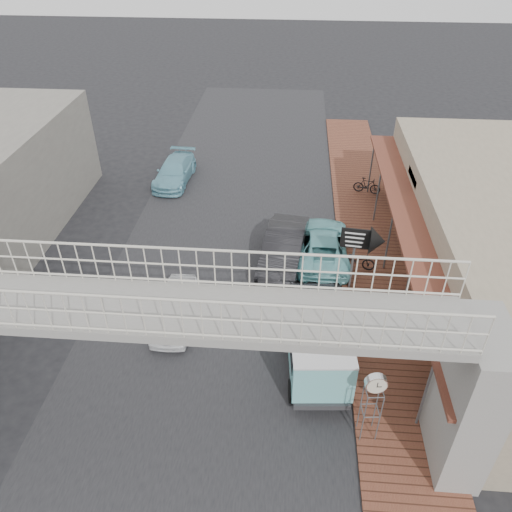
% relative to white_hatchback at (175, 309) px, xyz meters
% --- Properties ---
extents(ground, '(120.00, 120.00, 0.00)m').
position_rel_white_hatchback_xyz_m(ground, '(1.49, -1.03, -0.63)').
color(ground, black).
rests_on(ground, ground).
extents(road_strip, '(10.00, 60.00, 0.01)m').
position_rel_white_hatchback_xyz_m(road_strip, '(1.49, -1.03, -0.62)').
color(road_strip, black).
rests_on(road_strip, ground).
extents(sidewalk, '(3.00, 40.00, 0.10)m').
position_rel_white_hatchback_xyz_m(sidewalk, '(7.99, 1.97, -0.58)').
color(sidewalk, brown).
rests_on(sidewalk, ground).
extents(shophouse_row, '(7.20, 18.00, 4.00)m').
position_rel_white_hatchback_xyz_m(shophouse_row, '(12.46, 2.97, 1.38)').
color(shophouse_row, gray).
rests_on(shophouse_row, ground).
extents(footbridge, '(16.40, 2.40, 6.34)m').
position_rel_white_hatchback_xyz_m(footbridge, '(1.49, -5.03, 2.55)').
color(footbridge, gray).
rests_on(footbridge, ground).
extents(white_hatchback, '(1.54, 3.71, 1.26)m').
position_rel_white_hatchback_xyz_m(white_hatchback, '(0.00, 0.00, 0.00)').
color(white_hatchback, white).
rests_on(white_hatchback, ground).
extents(dark_sedan, '(2.27, 4.99, 1.59)m').
position_rel_white_hatchback_xyz_m(dark_sedan, '(3.97, 4.07, 0.16)').
color(dark_sedan, black).
rests_on(dark_sedan, ground).
extents(angkot_curb, '(2.26, 4.88, 1.35)m').
position_rel_white_hatchback_xyz_m(angkot_curb, '(5.69, 4.73, 0.05)').
color(angkot_curb, '#6FBDC1').
rests_on(angkot_curb, ground).
extents(angkot_far, '(2.01, 4.44, 1.26)m').
position_rel_white_hatchback_xyz_m(angkot_far, '(-2.51, 11.53, 0.00)').
color(angkot_far, '#6EACBF').
rests_on(angkot_far, ground).
extents(angkot_van, '(2.31, 4.50, 2.14)m').
position_rel_white_hatchback_xyz_m(angkot_van, '(5.30, -1.86, 0.73)').
color(angkot_van, black).
rests_on(angkot_van, ground).
extents(motorcycle_near, '(1.75, 0.97, 0.87)m').
position_rel_white_hatchback_xyz_m(motorcycle_near, '(7.15, 3.90, -0.09)').
color(motorcycle_near, black).
rests_on(motorcycle_near, sidewalk).
extents(motorcycle_far, '(1.54, 0.77, 0.89)m').
position_rel_white_hatchback_xyz_m(motorcycle_far, '(8.30, 10.83, -0.08)').
color(motorcycle_far, black).
rests_on(motorcycle_far, sidewalk).
extents(street_clock, '(0.65, 0.55, 2.59)m').
position_rel_white_hatchback_xyz_m(street_clock, '(6.79, -4.51, 1.62)').
color(street_clock, '#59595B').
rests_on(street_clock, sidewalk).
extents(arrow_sign, '(1.77, 1.14, 2.99)m').
position_rel_white_hatchback_xyz_m(arrow_sign, '(7.51, 2.40, 1.88)').
color(arrow_sign, '#59595B').
rests_on(arrow_sign, sidewalk).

